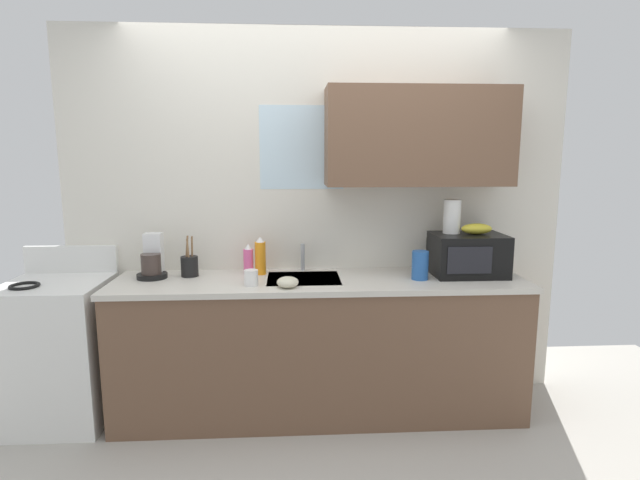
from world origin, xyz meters
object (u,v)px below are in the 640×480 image
(coffee_maker, at_px, (153,261))
(dish_soap_bottle_orange, at_px, (260,257))
(utensil_crock, at_px, (190,266))
(dish_soap_bottle_pink, at_px, (248,260))
(banana_bunch, at_px, (477,229))
(mug_white, at_px, (251,278))
(cereal_canister, at_px, (420,265))
(small_bowl, at_px, (288,282))
(stove_range, at_px, (60,350))
(paper_towel_roll, at_px, (452,217))
(microwave, at_px, (468,255))

(coffee_maker, relative_size, dish_soap_bottle_orange, 1.12)
(utensil_crock, bearing_deg, dish_soap_bottle_pink, 5.45)
(banana_bunch, xyz_separation_m, mug_white, (-1.44, -0.19, -0.26))
(cereal_canister, bearing_deg, dish_soap_bottle_orange, 168.88)
(utensil_crock, distance_m, small_bowl, 0.71)
(dish_soap_bottle_pink, distance_m, small_bowl, 0.44)
(banana_bunch, bearing_deg, small_bowl, -168.45)
(stove_range, height_order, paper_towel_roll, paper_towel_roll)
(cereal_canister, height_order, utensil_crock, utensil_crock)
(dish_soap_bottle_pink, xyz_separation_m, mug_white, (0.04, -0.30, -0.05))
(dish_soap_bottle_pink, xyz_separation_m, utensil_crock, (-0.38, -0.04, -0.02))
(dish_soap_bottle_pink, relative_size, utensil_crock, 0.76)
(microwave, bearing_deg, stove_range, -179.02)
(coffee_maker, xyz_separation_m, small_bowl, (0.87, -0.31, -0.07))
(cereal_canister, xyz_separation_m, small_bowl, (-0.83, -0.15, -0.06))
(paper_towel_roll, xyz_separation_m, cereal_canister, (-0.24, -0.15, -0.29))
(dish_soap_bottle_pink, bearing_deg, stove_range, -172.69)
(coffee_maker, xyz_separation_m, utensil_crock, (0.23, 0.01, -0.03))
(stove_range, distance_m, cereal_canister, 2.34)
(stove_range, height_order, microwave, microwave)
(utensil_crock, bearing_deg, paper_towel_roll, -0.67)
(microwave, height_order, dish_soap_bottle_pink, microwave)
(microwave, bearing_deg, coffee_maker, 178.32)
(coffee_maker, bearing_deg, cereal_canister, -5.33)
(banana_bunch, bearing_deg, stove_range, -179.00)
(mug_white, height_order, small_bowl, mug_white)
(microwave, height_order, coffee_maker, coffee_maker)
(banana_bunch, distance_m, dish_soap_bottle_pink, 1.50)
(dish_soap_bottle_pink, distance_m, utensil_crock, 0.38)
(banana_bunch, bearing_deg, paper_towel_roll, 161.57)
(dish_soap_bottle_orange, xyz_separation_m, small_bowl, (0.18, -0.35, -0.09))
(microwave, xyz_separation_m, utensil_crock, (-1.81, 0.07, -0.07))
(cereal_canister, height_order, small_bowl, cereal_canister)
(banana_bunch, distance_m, mug_white, 1.48)
(microwave, relative_size, mug_white, 4.84)
(paper_towel_roll, bearing_deg, cereal_canister, -147.99)
(dish_soap_bottle_orange, xyz_separation_m, utensil_crock, (-0.46, -0.03, -0.05))
(mug_white, bearing_deg, utensil_crock, 147.97)
(mug_white, bearing_deg, dish_soap_bottle_orange, 82.12)
(paper_towel_roll, relative_size, dish_soap_bottle_pink, 1.09)
(stove_range, distance_m, coffee_maker, 0.80)
(paper_towel_roll, xyz_separation_m, utensil_crock, (-1.71, 0.02, -0.31))
(coffee_maker, bearing_deg, stove_range, -169.76)
(dish_soap_bottle_pink, bearing_deg, banana_bunch, -4.08)
(small_bowl, bearing_deg, dish_soap_bottle_orange, 117.27)
(utensil_crock, bearing_deg, small_bowl, -26.72)
(paper_towel_roll, relative_size, small_bowl, 1.69)
(paper_towel_roll, bearing_deg, small_bowl, -164.38)
(microwave, xyz_separation_m, dish_soap_bottle_pink, (-1.43, 0.11, -0.04))
(stove_range, distance_m, dish_soap_bottle_orange, 1.39)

